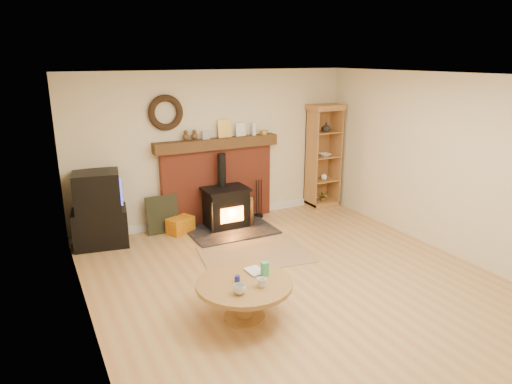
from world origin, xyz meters
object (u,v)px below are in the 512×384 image
wood_stove (227,209)px  tv_unit (99,211)px  coffee_table (245,289)px  curio_cabinet (323,156)px

wood_stove → tv_unit: 2.04m
coffee_table → wood_stove: bearing=70.3°
tv_unit → curio_cabinet: curio_cabinet is taller
curio_cabinet → coffee_table: bearing=-136.3°
wood_stove → coffee_table: bearing=-109.7°
curio_cabinet → coffee_table: size_ratio=1.84×
tv_unit → coffee_table: (1.06, -2.87, -0.19)m
tv_unit → coffee_table: 3.07m
tv_unit → curio_cabinet: (4.15, 0.09, 0.42)m
curio_cabinet → tv_unit: bearing=-178.8°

